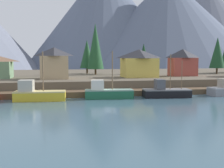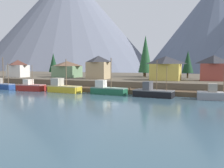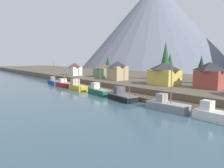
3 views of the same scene
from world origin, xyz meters
The scene contains 20 objects.
ground_plane centered at (0.00, 20.00, -0.50)m, with size 400.00×400.00×1.00m, color #3D5B6B.
dock centered at (0.00, 1.99, 0.50)m, with size 80.00×4.00×1.60m.
shoreline_bank centered at (0.00, 32.00, 1.25)m, with size 400.00×56.00×2.50m, color brown.
mountain_west_peak centered at (-90.36, 127.99, 41.89)m, with size 146.13×146.13×83.78m, color slate.
fishing_boat_blue centered at (-32.38, -1.62, 0.98)m, with size 8.37×3.04×8.58m.
fishing_boat_red centered at (-21.99, -1.99, 0.99)m, with size 7.08×3.65×6.58m.
fishing_boat_yellow centered at (-12.33, -1.92, 1.15)m, with size 8.40×3.60×8.02m.
fishing_boat_green centered at (-0.71, -1.71, 1.06)m, with size 8.37×3.22×8.15m.
fishing_boat_black centered at (9.76, -2.14, 0.97)m, with size 8.46×3.99×7.64m.
fishing_boat_grey centered at (22.48, -1.89, 0.98)m, with size 8.39×3.47×9.32m.
fishing_boat_white centered at (31.79, -1.55, 0.99)m, with size 7.54×2.83×9.29m.
house_red centered at (21.48, 16.14, 5.87)m, with size 6.57×4.33×6.60m.
house_green centered at (-22.77, 16.71, 5.17)m, with size 8.21×6.85×5.24m.
house_yellow centered at (9.66, 13.91, 5.77)m, with size 7.94×6.54×6.41m.
house_white centered at (-37.88, 10.95, 5.36)m, with size 6.08×4.87×5.61m.
house_tan centered at (-9.57, 12.64, 5.91)m, with size 6.04×5.64×6.69m.
conifer_near_left centered at (1.12, 25.56, 9.98)m, with size 4.41×4.41×13.45m.
conifer_mid_right centered at (-36.76, 29.07, 7.31)m, with size 3.63×3.63×8.53m.
conifer_back_left centered at (-0.56, 30.56, 8.02)m, with size 4.02×4.02×9.48m.
conifer_back_right centered at (14.36, 25.39, 7.45)m, with size 3.44×3.44×8.34m.
Camera 3 is at (46.28, -34.22, 9.69)m, focal length 33.13 mm.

